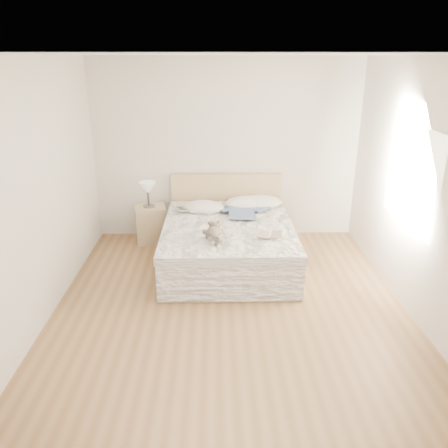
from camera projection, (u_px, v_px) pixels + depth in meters
The scene contains 17 objects.
floor at pixel (231, 307), 4.99m from camera, with size 4.00×4.50×0.00m, color brown.
ceiling at pixel (232, 54), 4.02m from camera, with size 4.00×4.50×0.00m, color white.
wall_back at pixel (226, 151), 6.60m from camera, with size 4.00×0.02×2.70m, color beige.
wall_front at pixel (246, 315), 2.40m from camera, with size 4.00×0.02×2.70m, color beige.
wall_left at pixel (36, 196), 4.47m from camera, with size 0.02×4.50×2.70m, color beige.
wall_right at pixel (423, 193), 4.54m from camera, with size 0.02×4.50×2.70m, color beige.
window at pixel (411, 177), 4.78m from camera, with size 0.02×1.30×1.10m, color white.
bed at pixel (228, 242), 5.99m from camera, with size 1.72×2.14×1.00m.
nightstand at pixel (151, 224), 6.70m from camera, with size 0.45×0.40×0.56m, color tan.
table_lamp at pixel (148, 189), 6.49m from camera, with size 0.28×0.28×0.38m.
pillow_left at pixel (203, 207), 6.33m from camera, with size 0.60×0.42×0.18m, color white.
pillow_middle at pixel (246, 203), 6.51m from camera, with size 0.63×0.44×0.19m, color white.
pillow_right at pixel (260, 202), 6.54m from camera, with size 0.65×0.46×0.20m, color white.
blouse at pixel (242, 213), 6.13m from camera, with size 0.58×0.62×0.02m, color #384A72, non-canonical shape.
photo_book at pixel (188, 210), 6.26m from camera, with size 0.32×0.22×0.02m, color white.
childrens_book at pixel (270, 234), 5.38m from camera, with size 0.33×0.22×0.02m, color beige.
teddy_bear at pixel (213, 238), 5.23m from camera, with size 0.23×0.33×0.17m, color brown, non-canonical shape.
Camera 1 is at (-0.16, -4.31, 2.68)m, focal length 35.00 mm.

